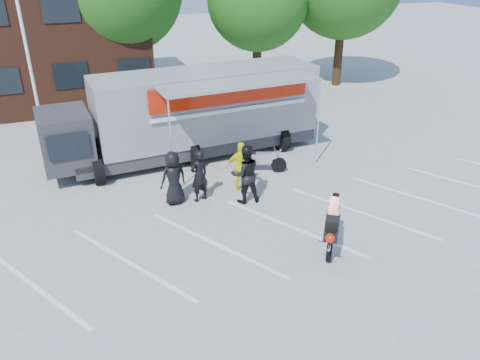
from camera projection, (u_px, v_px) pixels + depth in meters
ground at (302, 247)px, 12.97m from camera, size 100.00×100.00×0.00m
parking_bay_lines at (286, 228)px, 13.80m from camera, size 18.09×13.33×0.01m
flagpole at (29, 21)px, 17.03m from camera, size 1.61×0.12×8.00m
tree_mid at (258, 0)px, 24.90m from camera, size 5.44×5.44×7.68m
transporter_truck at (197, 154)px, 18.75m from camera, size 10.70×5.61×3.32m
parked_motorcycle at (261, 172)px, 17.26m from camera, size 2.00×1.19×1.00m
stunt_bike_rider at (330, 248)px, 12.91m from camera, size 1.49×1.67×1.81m
spectator_leather_a at (173, 178)px, 14.82m from camera, size 0.97×0.74×1.77m
spectator_leather_b at (199, 176)px, 14.98m from camera, size 0.75×0.61×1.77m
spectator_leather_c at (245, 174)px, 14.87m from camera, size 1.02×0.83×1.96m
spectator_hivis at (241, 167)px, 15.64m from camera, size 1.09×0.72×1.73m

